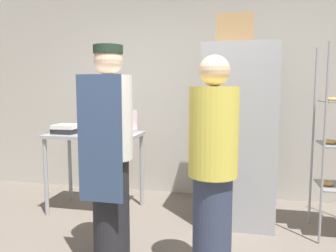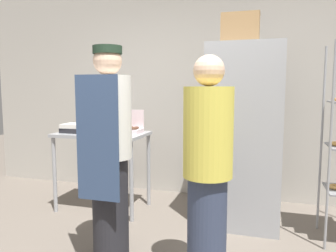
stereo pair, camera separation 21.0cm
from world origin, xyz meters
name	(u,v)px [view 1 (the left image)]	position (x,y,z in m)	size (l,w,h in m)	color
back_wall	(195,78)	(0.00, 2.29, 1.53)	(6.40, 0.12, 3.07)	#B7B2A8
refrigerator	(238,135)	(0.57, 1.45, 0.92)	(0.73, 0.71, 1.84)	#9EA0A5
prep_counter	(95,144)	(-1.02, 1.40, 0.78)	(1.02, 0.61, 0.90)	#9EA0A5
donut_box	(124,129)	(-0.69, 1.46, 0.94)	(0.24, 0.22, 0.26)	silver
blender_pitcher	(95,122)	(-1.05, 1.49, 1.01)	(0.11, 0.11, 0.26)	#99999E
binder_stack	(67,129)	(-1.33, 1.34, 0.95)	(0.27, 0.27, 0.10)	#232328
cardboard_storage_box	(235,31)	(0.51, 1.49, 1.99)	(0.37, 0.34, 0.32)	#937047
person_baker	(110,151)	(-0.43, 0.41, 0.90)	(0.37, 0.38, 1.73)	#232328
person_customer	(213,170)	(0.40, 0.25, 0.83)	(0.34, 0.34, 1.62)	#333D56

